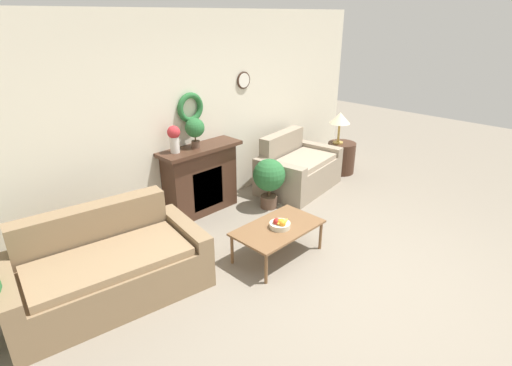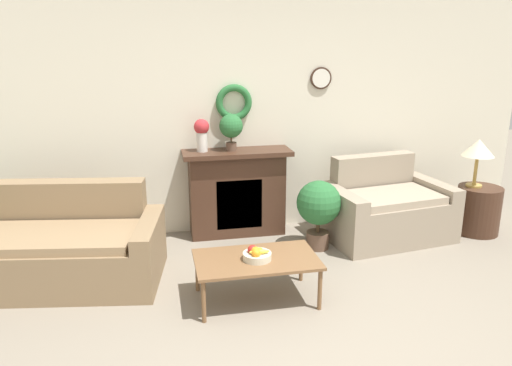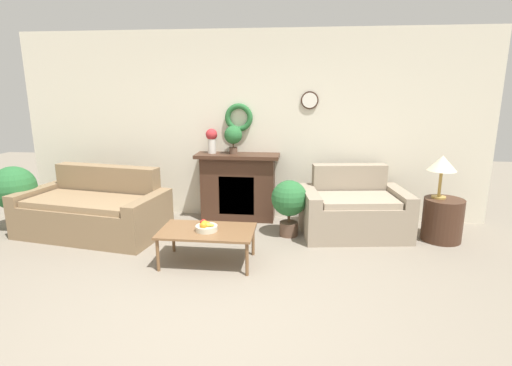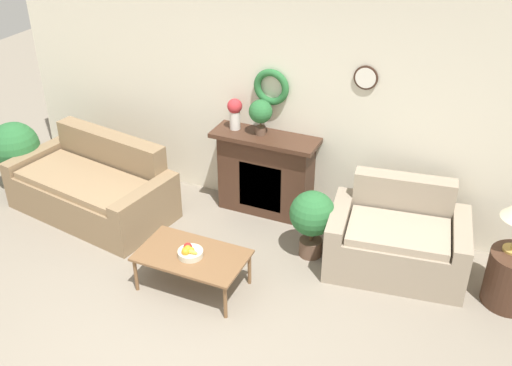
{
  "view_description": "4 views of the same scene",
  "coord_description": "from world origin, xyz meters",
  "px_view_note": "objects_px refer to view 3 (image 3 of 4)",
  "views": [
    {
      "loc": [
        -3.27,
        -1.56,
        2.63
      ],
      "look_at": [
        -0.04,
        1.63,
        0.7
      ],
      "focal_mm": 28.0,
      "sensor_mm": 36.0,
      "label": 1
    },
    {
      "loc": [
        -1.04,
        -2.69,
        2.15
      ],
      "look_at": [
        -0.17,
        1.46,
        0.93
      ],
      "focal_mm": 35.0,
      "sensor_mm": 36.0,
      "label": 2
    },
    {
      "loc": [
        0.75,
        -2.97,
        1.92
      ],
      "look_at": [
        0.25,
        1.44,
        0.84
      ],
      "focal_mm": 28.0,
      "sensor_mm": 36.0,
      "label": 3
    },
    {
      "loc": [
        2.14,
        -2.84,
        3.82
      ],
      "look_at": [
        0.13,
        1.72,
        0.91
      ],
      "focal_mm": 42.0,
      "sensor_mm": 36.0,
      "label": 4
    }
  ],
  "objects_px": {
    "side_table_by_loveseat": "(442,220)",
    "table_lamp": "(442,164)",
    "fireplace": "(238,186)",
    "potted_plant_floor_by_loveseat": "(289,201)",
    "couch_left": "(94,211)",
    "coffee_table": "(207,233)",
    "fruit_bowl": "(206,227)",
    "loveseat_right": "(353,211)",
    "potted_plant_floor_by_couch": "(14,189)",
    "potted_plant_on_mantel": "(233,136)",
    "vase_on_mantel_left": "(212,139)"
  },
  "relations": [
    {
      "from": "fruit_bowl",
      "to": "loveseat_right",
      "type": "bearing_deg",
      "value": 33.62
    },
    {
      "from": "side_table_by_loveseat",
      "to": "potted_plant_on_mantel",
      "type": "bearing_deg",
      "value": 169.27
    },
    {
      "from": "loveseat_right",
      "to": "vase_on_mantel_left",
      "type": "relative_size",
      "value": 4.09
    },
    {
      "from": "side_table_by_loveseat",
      "to": "potted_plant_floor_by_couch",
      "type": "relative_size",
      "value": 0.62
    },
    {
      "from": "couch_left",
      "to": "loveseat_right",
      "type": "xyz_separation_m",
      "value": [
        3.42,
        0.36,
        0.01
      ]
    },
    {
      "from": "table_lamp",
      "to": "potted_plant_floor_by_couch",
      "type": "distance_m",
      "value": 5.64
    },
    {
      "from": "potted_plant_floor_by_couch",
      "to": "vase_on_mantel_left",
      "type": "bearing_deg",
      "value": 16.07
    },
    {
      "from": "couch_left",
      "to": "potted_plant_on_mantel",
      "type": "distance_m",
      "value": 2.13
    },
    {
      "from": "couch_left",
      "to": "coffee_table",
      "type": "distance_m",
      "value": 1.87
    },
    {
      "from": "fireplace",
      "to": "table_lamp",
      "type": "distance_m",
      "value": 2.74
    },
    {
      "from": "potted_plant_floor_by_couch",
      "to": "fireplace",
      "type": "bearing_deg",
      "value": 14.01
    },
    {
      "from": "table_lamp",
      "to": "potted_plant_on_mantel",
      "type": "height_order",
      "value": "potted_plant_on_mantel"
    },
    {
      "from": "potted_plant_on_mantel",
      "to": "fruit_bowl",
      "type": "bearing_deg",
      "value": -91.69
    },
    {
      "from": "couch_left",
      "to": "vase_on_mantel_left",
      "type": "distance_m",
      "value": 1.86
    },
    {
      "from": "fireplace",
      "to": "potted_plant_floor_by_loveseat",
      "type": "xyz_separation_m",
      "value": [
        0.77,
        -0.59,
        -0.03
      ]
    },
    {
      "from": "fruit_bowl",
      "to": "side_table_by_loveseat",
      "type": "xyz_separation_m",
      "value": [
        2.81,
        1.04,
        -0.16
      ]
    },
    {
      "from": "side_table_by_loveseat",
      "to": "fruit_bowl",
      "type": "bearing_deg",
      "value": -159.8
    },
    {
      "from": "couch_left",
      "to": "side_table_by_loveseat",
      "type": "xyz_separation_m",
      "value": [
        4.52,
        0.26,
        -0.03
      ]
    },
    {
      "from": "table_lamp",
      "to": "potted_plant_floor_by_couch",
      "type": "height_order",
      "value": "table_lamp"
    },
    {
      "from": "potted_plant_on_mantel",
      "to": "potted_plant_floor_by_loveseat",
      "type": "distance_m",
      "value": 1.27
    },
    {
      "from": "fireplace",
      "to": "table_lamp",
      "type": "bearing_deg",
      "value": -10.48
    },
    {
      "from": "loveseat_right",
      "to": "potted_plant_floor_by_couch",
      "type": "distance_m",
      "value": 4.6
    },
    {
      "from": "fruit_bowl",
      "to": "potted_plant_floor_by_loveseat",
      "type": "xyz_separation_m",
      "value": [
        0.87,
        0.98,
        0.03
      ]
    },
    {
      "from": "vase_on_mantel_left",
      "to": "potted_plant_on_mantel",
      "type": "relative_size",
      "value": 0.88
    },
    {
      "from": "loveseat_right",
      "to": "side_table_by_loveseat",
      "type": "distance_m",
      "value": 1.1
    },
    {
      "from": "potted_plant_floor_by_loveseat",
      "to": "vase_on_mantel_left",
      "type": "bearing_deg",
      "value": 152.29
    },
    {
      "from": "fruit_bowl",
      "to": "potted_plant_floor_by_loveseat",
      "type": "distance_m",
      "value": 1.31
    },
    {
      "from": "coffee_table",
      "to": "vase_on_mantel_left",
      "type": "height_order",
      "value": "vase_on_mantel_left"
    },
    {
      "from": "vase_on_mantel_left",
      "to": "coffee_table",
      "type": "bearing_deg",
      "value": -79.91
    },
    {
      "from": "vase_on_mantel_left",
      "to": "potted_plant_floor_by_couch",
      "type": "bearing_deg",
      "value": -163.93
    },
    {
      "from": "couch_left",
      "to": "coffee_table",
      "type": "xyz_separation_m",
      "value": [
        1.71,
        -0.75,
        0.05
      ]
    },
    {
      "from": "loveseat_right",
      "to": "fruit_bowl",
      "type": "height_order",
      "value": "loveseat_right"
    },
    {
      "from": "couch_left",
      "to": "table_lamp",
      "type": "distance_m",
      "value": 4.52
    },
    {
      "from": "side_table_by_loveseat",
      "to": "table_lamp",
      "type": "bearing_deg",
      "value": 141.34
    },
    {
      "from": "potted_plant_floor_by_loveseat",
      "to": "fireplace",
      "type": "bearing_deg",
      "value": 142.2
    },
    {
      "from": "fruit_bowl",
      "to": "potted_plant_floor_by_couch",
      "type": "bearing_deg",
      "value": 163.77
    },
    {
      "from": "potted_plant_floor_by_loveseat",
      "to": "couch_left",
      "type": "bearing_deg",
      "value": -175.52
    },
    {
      "from": "loveseat_right",
      "to": "potted_plant_floor_by_loveseat",
      "type": "xyz_separation_m",
      "value": [
        -0.85,
        -0.16,
        0.15
      ]
    },
    {
      "from": "couch_left",
      "to": "potted_plant_floor_by_loveseat",
      "type": "bearing_deg",
      "value": 13.62
    },
    {
      "from": "coffee_table",
      "to": "fireplace",
      "type": "bearing_deg",
      "value": 86.26
    },
    {
      "from": "coffee_table",
      "to": "potted_plant_floor_by_couch",
      "type": "height_order",
      "value": "potted_plant_floor_by_couch"
    },
    {
      "from": "potted_plant_on_mantel",
      "to": "loveseat_right",
      "type": "bearing_deg",
      "value": -14.05
    },
    {
      "from": "fireplace",
      "to": "potted_plant_floor_by_couch",
      "type": "xyz_separation_m",
      "value": [
        -2.97,
        -0.74,
        0.06
      ]
    },
    {
      "from": "fireplace",
      "to": "table_lamp",
      "type": "xyz_separation_m",
      "value": [
        2.65,
        -0.49,
        0.48
      ]
    },
    {
      "from": "couch_left",
      "to": "potted_plant_floor_by_loveseat",
      "type": "height_order",
      "value": "couch_left"
    },
    {
      "from": "coffee_table",
      "to": "fruit_bowl",
      "type": "relative_size",
      "value": 4.3
    },
    {
      "from": "coffee_table",
      "to": "side_table_by_loveseat",
      "type": "height_order",
      "value": "side_table_by_loveseat"
    },
    {
      "from": "fruit_bowl",
      "to": "potted_plant_floor_by_loveseat",
      "type": "height_order",
      "value": "potted_plant_floor_by_loveseat"
    },
    {
      "from": "side_table_by_loveseat",
      "to": "potted_plant_floor_by_couch",
      "type": "bearing_deg",
      "value": -177.96
    },
    {
      "from": "loveseat_right",
      "to": "potted_plant_floor_by_loveseat",
      "type": "distance_m",
      "value": 0.87
    }
  ]
}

